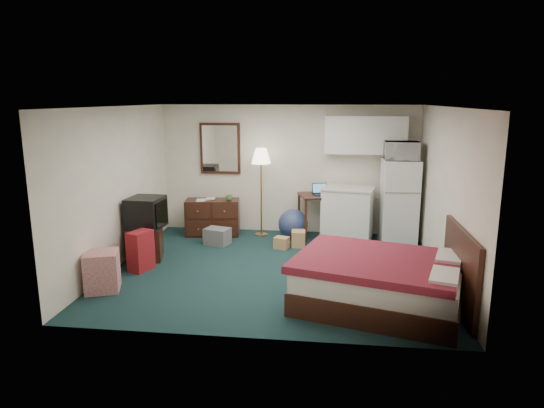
# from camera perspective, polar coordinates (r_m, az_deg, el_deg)

# --- Properties ---
(floor) EXTENTS (5.00, 4.50, 0.01)m
(floor) POSITION_cam_1_polar(r_m,az_deg,el_deg) (7.66, 0.35, -7.66)
(floor) COLOR black
(floor) RESTS_ON ground
(ceiling) EXTENTS (5.00, 4.50, 0.01)m
(ceiling) POSITION_cam_1_polar(r_m,az_deg,el_deg) (7.20, 0.38, 11.39)
(ceiling) COLOR silver
(ceiling) RESTS_ON walls
(walls) EXTENTS (5.01, 4.51, 2.50)m
(walls) POSITION_cam_1_polar(r_m,az_deg,el_deg) (7.33, 0.36, 1.56)
(walls) COLOR silver
(walls) RESTS_ON floor
(mirror) EXTENTS (0.80, 0.06, 1.00)m
(mirror) POSITION_cam_1_polar(r_m,az_deg,el_deg) (9.67, -6.11, 6.52)
(mirror) COLOR white
(mirror) RESTS_ON walls
(upper_cabinets) EXTENTS (1.50, 0.35, 0.70)m
(upper_cabinets) POSITION_cam_1_polar(r_m,az_deg,el_deg) (9.27, 10.92, 7.98)
(upper_cabinets) COLOR white
(upper_cabinets) RESTS_ON walls
(headboard) EXTENTS (0.06, 1.56, 1.00)m
(headboard) POSITION_cam_1_polar(r_m,az_deg,el_deg) (6.51, 21.27, -7.10)
(headboard) COLOR #34120E
(headboard) RESTS_ON walls
(dresser) EXTENTS (1.08, 0.60, 0.70)m
(dresser) POSITION_cam_1_polar(r_m,az_deg,el_deg) (9.51, -6.99, -1.55)
(dresser) COLOR #34120E
(dresser) RESTS_ON floor
(floor_lamp) EXTENTS (0.47, 0.47, 1.70)m
(floor_lamp) POSITION_cam_1_polar(r_m,az_deg,el_deg) (9.31, -1.28, 1.37)
(floor_lamp) COLOR #C08945
(floor_lamp) RESTS_ON floor
(desk) EXTENTS (0.82, 0.82, 0.84)m
(desk) POSITION_cam_1_polar(r_m,az_deg,el_deg) (9.28, 5.40, -1.43)
(desk) COLOR #34120E
(desk) RESTS_ON floor
(exercise_ball) EXTENTS (0.58, 0.58, 0.56)m
(exercise_ball) POSITION_cam_1_polar(r_m,az_deg,el_deg) (9.22, 2.49, -2.36)
(exercise_ball) COLOR navy
(exercise_ball) RESTS_ON floor
(kitchen_counter) EXTENTS (1.00, 0.84, 0.97)m
(kitchen_counter) POSITION_cam_1_polar(r_m,az_deg,el_deg) (9.19, 8.87, -1.22)
(kitchen_counter) COLOR white
(kitchen_counter) RESTS_ON floor
(fridge) EXTENTS (0.66, 0.66, 1.54)m
(fridge) POSITION_cam_1_polar(r_m,az_deg,el_deg) (9.14, 14.71, 0.26)
(fridge) COLOR white
(fridge) RESTS_ON floor
(bed) EXTENTS (2.35, 2.05, 0.64)m
(bed) POSITION_cam_1_polar(r_m,az_deg,el_deg) (6.41, 12.49, -9.01)
(bed) COLOR #590D19
(bed) RESTS_ON floor
(tv_stand) EXTENTS (0.67, 0.70, 0.54)m
(tv_stand) POSITION_cam_1_polar(r_m,az_deg,el_deg) (8.34, -14.72, -4.45)
(tv_stand) COLOR #34120E
(tv_stand) RESTS_ON floor
(suitcase) EXTENTS (0.36, 0.44, 0.62)m
(suitcase) POSITION_cam_1_polar(r_m,az_deg,el_deg) (7.79, -15.19, -5.33)
(suitcase) COLOR maroon
(suitcase) RESTS_ON floor
(retail_box) EXTENTS (0.56, 0.56, 0.55)m
(retail_box) POSITION_cam_1_polar(r_m,az_deg,el_deg) (7.16, -19.36, -7.48)
(retail_box) COLOR beige
(retail_box) RESTS_ON floor
(file_bin) EXTENTS (0.50, 0.43, 0.30)m
(file_bin) POSITION_cam_1_polar(r_m,az_deg,el_deg) (8.92, -6.45, -3.80)
(file_bin) COLOR slate
(file_bin) RESTS_ON floor
(cardboard_box_a) EXTENTS (0.29, 0.27, 0.20)m
(cardboard_box_a) POSITION_cam_1_polar(r_m,az_deg,el_deg) (8.65, 1.14, -4.57)
(cardboard_box_a) COLOR #A98258
(cardboard_box_a) RESTS_ON floor
(cardboard_box_b) EXTENTS (0.26, 0.30, 0.29)m
(cardboard_box_b) POSITION_cam_1_polar(r_m,az_deg,el_deg) (8.77, 3.12, -4.08)
(cardboard_box_b) COLOR #A98258
(cardboard_box_b) RESTS_ON floor
(laptop) EXTENTS (0.36, 0.32, 0.20)m
(laptop) POSITION_cam_1_polar(r_m,az_deg,el_deg) (9.14, 5.81, 1.70)
(laptop) COLOR black
(laptop) RESTS_ON desk
(crt_tv) EXTENTS (0.58, 0.62, 0.50)m
(crt_tv) POSITION_cam_1_polar(r_m,az_deg,el_deg) (8.18, -14.62, -0.97)
(crt_tv) COLOR black
(crt_tv) RESTS_ON tv_stand
(microwave) EXTENTS (0.60, 0.33, 0.41)m
(microwave) POSITION_cam_1_polar(r_m,az_deg,el_deg) (8.95, 15.00, 6.31)
(microwave) COLOR white
(microwave) RESTS_ON fridge
(book_a) EXTENTS (0.18, 0.05, 0.25)m
(book_a) POSITION_cam_1_polar(r_m,az_deg,el_deg) (9.35, -8.91, 1.12)
(book_a) COLOR #A98258
(book_a) RESTS_ON dresser
(book_b) EXTENTS (0.17, 0.04, 0.23)m
(book_b) POSITION_cam_1_polar(r_m,az_deg,el_deg) (9.46, -7.76, 1.23)
(book_b) COLOR #A98258
(book_b) RESTS_ON dresser
(mug) EXTENTS (0.15, 0.13, 0.13)m
(mug) POSITION_cam_1_polar(r_m,az_deg,el_deg) (9.29, -5.08, 0.79)
(mug) COLOR #437934
(mug) RESTS_ON dresser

